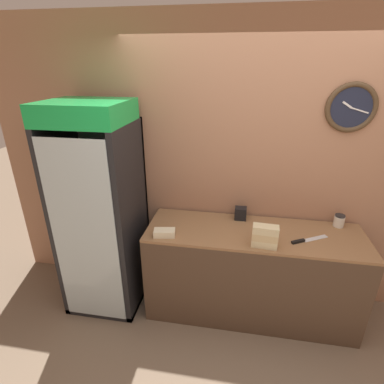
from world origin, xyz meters
name	(u,v)px	position (x,y,z in m)	size (l,w,h in m)	color
wall_back	(259,170)	(0.01, 1.22, 1.36)	(5.20, 0.10, 2.70)	#AD7A5B
prep_counter	(251,272)	(0.00, 0.86, 0.45)	(1.93, 0.62, 0.90)	#4C3828
beverage_cooler	(102,200)	(-1.43, 0.87, 1.09)	(0.68, 0.69, 2.00)	black
sandwich_stack_bottom	(264,243)	(0.07, 0.64, 0.93)	(0.21, 0.11, 0.06)	beige
sandwich_stack_middle	(265,236)	(0.07, 0.64, 0.99)	(0.21, 0.11, 0.06)	tan
sandwich_stack_top	(266,230)	(0.07, 0.64, 1.06)	(0.21, 0.11, 0.06)	beige
sandwich_flat_left	(164,233)	(-0.77, 0.66, 0.93)	(0.20, 0.12, 0.06)	beige
chefs_knife	(305,240)	(0.41, 0.78, 0.91)	(0.33, 0.21, 0.02)	silver
condiment_jar	(339,221)	(0.76, 1.09, 0.95)	(0.09, 0.09, 0.11)	silver
napkin_dispenser	(241,213)	(-0.13, 1.08, 0.96)	(0.11, 0.09, 0.12)	black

